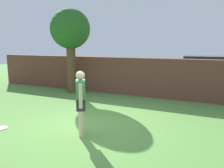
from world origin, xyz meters
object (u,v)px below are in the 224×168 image
tree (70,31)px  frisbee_pink (2,128)px  car (206,74)px  person (81,100)px

tree → frisbee_pink: size_ratio=14.41×
tree → frisbee_pink: bearing=-76.7°
car → frisbee_pink: 9.18m
car → frisbee_pink: (-4.58, -7.91, -0.85)m
tree → frisbee_pink: tree is taller
person → car: 7.72m
tree → car: (5.70, 3.12, -2.00)m
tree → person: tree is taller
car → tree: bearing=-152.4°
person → tree: bearing=-174.2°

